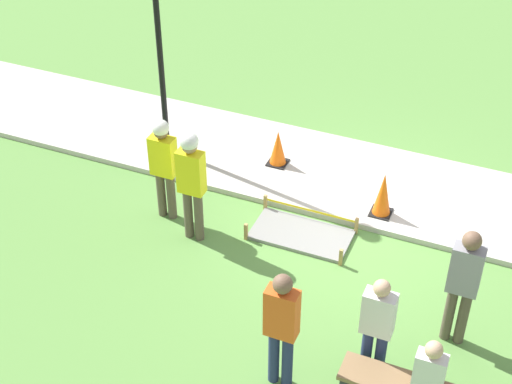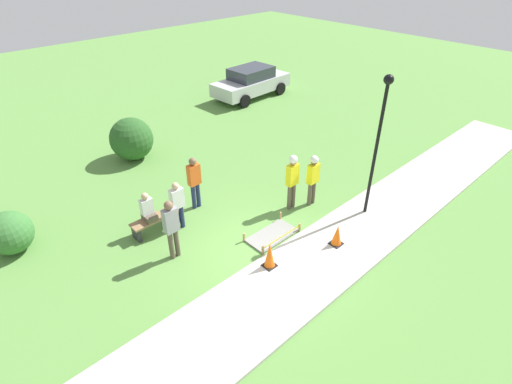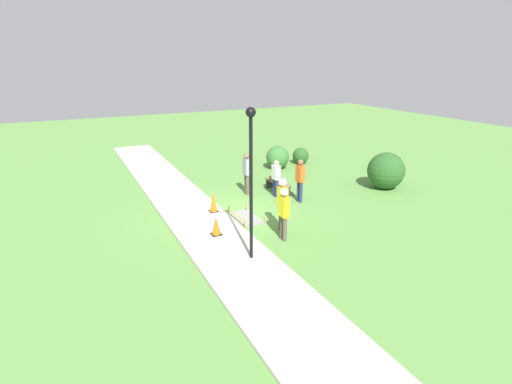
{
  "view_description": "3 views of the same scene",
  "coord_description": "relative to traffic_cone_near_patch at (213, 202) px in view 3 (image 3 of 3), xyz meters",
  "views": [
    {
      "loc": [
        -2.21,
        9.45,
        7.95
      ],
      "look_at": [
        1.32,
        1.05,
        1.08
      ],
      "focal_mm": 55.0,
      "sensor_mm": 36.0,
      "label": 1
    },
    {
      "loc": [
        -5.93,
        -5.96,
        7.61
      ],
      "look_at": [
        1.32,
        1.82,
        0.72
      ],
      "focal_mm": 28.0,
      "sensor_mm": 36.0,
      "label": 2
    },
    {
      "loc": [
        13.39,
        -5.28,
        5.74
      ],
      "look_at": [
        0.3,
        1.15,
        0.83
      ],
      "focal_mm": 28.0,
      "sensor_mm": 36.0,
      "label": 3
    }
  ],
  "objects": [
    {
      "name": "ground_plane",
      "position": [
        0.25,
        0.4,
        -0.48
      ],
      "size": [
        60.0,
        60.0,
        0.0
      ],
      "primitive_type": "plane",
      "color": "#5B8E42"
    },
    {
      "name": "sidewalk",
      "position": [
        0.25,
        -0.76,
        -0.43
      ],
      "size": [
        28.0,
        2.32,
        0.1
      ],
      "color": "#BCB7AD",
      "rests_on": "ground_plane"
    },
    {
      "name": "wet_concrete_patch",
      "position": [
        1.02,
        0.92,
        -0.45
      ],
      "size": [
        1.59,
        0.85,
        0.3
      ],
      "color": "gray",
      "rests_on": "ground_plane"
    },
    {
      "name": "traffic_cone_near_patch",
      "position": [
        0.0,
        0.0,
        0.0
      ],
      "size": [
        0.34,
        0.34,
        0.77
      ],
      "color": "black",
      "rests_on": "sidewalk"
    },
    {
      "name": "traffic_cone_far_patch",
      "position": [
        2.04,
        -0.67,
        -0.06
      ],
      "size": [
        0.34,
        0.34,
        0.65
      ],
      "color": "black",
      "rests_on": "sidewalk"
    },
    {
      "name": "park_bench",
      "position": [
        -1.27,
        3.54,
        -0.14
      ],
      "size": [
        1.64,
        0.44,
        0.48
      ],
      "color": "#2D2D33",
      "rests_on": "ground_plane"
    },
    {
      "name": "person_seated_on_bench",
      "position": [
        -1.5,
        3.59,
        0.35
      ],
      "size": [
        0.36,
        0.44,
        0.89
      ],
      "color": "brown",
      "rests_on": "park_bench"
    },
    {
      "name": "worker_supervisor",
      "position": [
        3.19,
        1.26,
        0.6
      ],
      "size": [
        0.4,
        0.26,
        1.8
      ],
      "color": "brown",
      "rests_on": "ground_plane"
    },
    {
      "name": "worker_assistant",
      "position": [
        2.55,
        1.58,
        0.69
      ],
      "size": [
        0.4,
        0.28,
        1.92
      ],
      "color": "brown",
      "rests_on": "ground_plane"
    },
    {
      "name": "bystander_in_orange_shirt",
      "position": [
        0.29,
        3.71,
        0.56
      ],
      "size": [
        0.4,
        0.24,
        1.82
      ],
      "color": "navy",
      "rests_on": "ground_plane"
    },
    {
      "name": "bystander_in_gray_shirt",
      "position": [
        -0.75,
        3.14,
        0.43
      ],
      "size": [
        0.4,
        0.22,
        1.62
      ],
      "color": "navy",
      "rests_on": "ground_plane"
    },
    {
      "name": "bystander_in_white_shirt",
      "position": [
        -1.58,
        2.15,
        0.59
      ],
      "size": [
        0.4,
        0.24,
        1.86
      ],
      "color": "brown",
      "rests_on": "ground_plane"
    },
    {
      "name": "lamppost_near",
      "position": [
        4.02,
        -0.31,
        2.46
      ],
      "size": [
        0.28,
        0.28,
        4.42
      ],
      "color": "black",
      "rests_on": "sidewalk"
    },
    {
      "name": "shrub_rounded_near",
      "position": [
        -5.13,
        7.19,
        -0.02
      ],
      "size": [
        0.92,
        0.92,
        0.92
      ],
      "color": "#285623",
      "rests_on": "ground_plane"
    },
    {
      "name": "shrub_rounded_mid",
      "position": [
        0.48,
        8.22,
        0.36
      ],
      "size": [
        1.69,
        1.69,
        1.69
      ],
      "color": "#285623",
      "rests_on": "ground_plane"
    },
    {
      "name": "shrub_rounded_far",
      "position": [
        -4.77,
        5.48,
        0.14
      ],
      "size": [
        1.24,
        1.24,
        1.24
      ],
      "color": "#387033",
      "rests_on": "ground_plane"
    }
  ]
}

